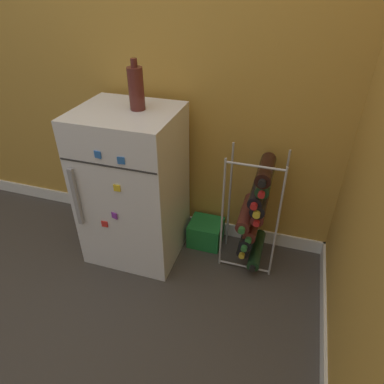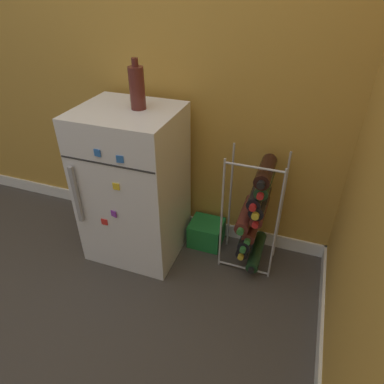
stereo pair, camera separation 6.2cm
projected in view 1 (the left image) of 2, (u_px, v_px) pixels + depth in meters
ground_plane at (162, 296)px, 1.88m from camera, size 14.00×14.00×0.00m
wall_back at (198, 32)px, 1.72m from camera, size 6.69×0.07×2.50m
mini_fridge at (133, 187)px, 1.97m from camera, size 0.53×0.49×0.91m
wine_rack at (256, 211)px, 1.92m from camera, size 0.31×0.33×0.72m
soda_box at (206, 232)px, 2.21m from camera, size 0.20×0.19×0.16m
fridge_top_bottle at (136, 88)px, 1.67m from camera, size 0.08×0.08×0.25m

